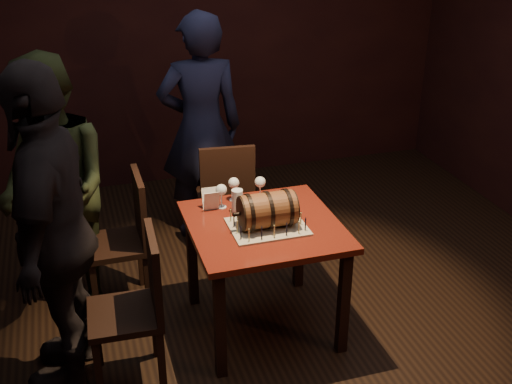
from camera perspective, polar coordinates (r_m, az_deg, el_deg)
The scene contains 16 objects.
room_shell at distance 3.62m, azimuth 1.38°, elevation 6.27°, with size 5.04×5.04×2.80m.
pub_table at distance 3.93m, azimuth 0.70°, elevation -4.23°, with size 0.90×0.90×0.75m.
cake_board at distance 3.83m, azimuth 1.02°, elevation -3.09°, with size 0.45×0.35×0.01m, color #AFA68D.
barrel_cake at distance 3.78m, azimuth 1.03°, elevation -1.61°, with size 0.38×0.23×0.23m.
birthday_candles at distance 3.81m, azimuth 1.03°, elevation -2.48°, with size 0.40×0.30×0.09m.
wine_glass_left at distance 4.02m, azimuth -3.11°, elevation 0.10°, with size 0.07×0.07×0.16m.
wine_glass_mid at distance 4.11m, azimuth -1.99°, elevation 0.72°, with size 0.07×0.07×0.16m.
wine_glass_right at distance 4.12m, azimuth 0.37°, elevation 0.80°, with size 0.07×0.07×0.16m.
pint_of_ale at distance 3.99m, azimuth -1.67°, elevation -0.84°, with size 0.07×0.07×0.15m.
menu_card at distance 4.03m, azimuth -4.03°, elevation -0.71°, with size 0.10×0.05×0.13m, color white, non-canonical shape.
chair_back at distance 4.79m, azimuth -2.68°, elevation -0.13°, with size 0.44×0.44×0.93m.
chair_left_rear at distance 4.32m, azimuth -11.40°, elevation -3.64°, with size 0.40×0.40×0.93m.
chair_left_front at distance 3.64m, azimuth -10.43°, elevation -9.58°, with size 0.42×0.42×0.93m.
person_back at distance 5.00m, azimuth -4.91°, elevation 5.66°, with size 0.66×0.43×1.81m, color #1B1C36.
person_left_rear at distance 4.27m, azimuth -17.45°, elevation 0.28°, with size 0.83×0.65×1.72m, color #333C1E.
person_left_front at distance 3.57m, azimuth -17.50°, elevation -3.45°, with size 1.09×0.46×1.87m, color black.
Camera 1 is at (-1.08, -3.24, 2.59)m, focal length 45.00 mm.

